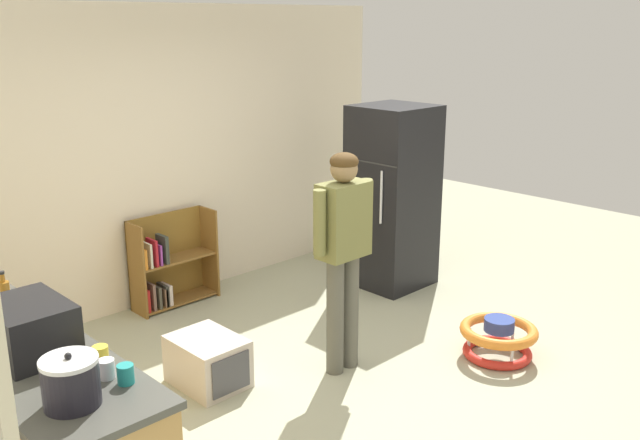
{
  "coord_description": "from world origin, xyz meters",
  "views": [
    {
      "loc": [
        -3.42,
        -3.18,
        2.56
      ],
      "look_at": [
        0.02,
        0.34,
        1.15
      ],
      "focal_mm": 39.35,
      "sensor_mm": 36.0,
      "label": 1
    }
  ],
  "objects_px": {
    "standing_person": "(343,243)",
    "microwave": "(29,328)",
    "kitchen_counter": "(34,425)",
    "bookshelf": "(167,267)",
    "crock_pot": "(71,382)",
    "teal_cup": "(126,374)",
    "banana_bunch": "(2,296)",
    "pet_carrier": "(208,361)",
    "baby_walker": "(498,338)",
    "yellow_cup": "(101,355)",
    "refrigerator": "(392,197)",
    "amber_bottle": "(4,295)",
    "white_cup": "(106,369)"
  },
  "relations": [
    {
      "from": "crock_pot",
      "to": "banana_bunch",
      "type": "bearing_deg",
      "value": 80.5
    },
    {
      "from": "crock_pot",
      "to": "baby_walker",
      "type": "bearing_deg",
      "value": -2.62
    },
    {
      "from": "standing_person",
      "to": "microwave",
      "type": "height_order",
      "value": "standing_person"
    },
    {
      "from": "kitchen_counter",
      "to": "microwave",
      "type": "height_order",
      "value": "microwave"
    },
    {
      "from": "kitchen_counter",
      "to": "baby_walker",
      "type": "relative_size",
      "value": 3.36
    },
    {
      "from": "kitchen_counter",
      "to": "banana_bunch",
      "type": "height_order",
      "value": "banana_bunch"
    },
    {
      "from": "refrigerator",
      "to": "bookshelf",
      "type": "height_order",
      "value": "refrigerator"
    },
    {
      "from": "bookshelf",
      "to": "yellow_cup",
      "type": "distance_m",
      "value": 2.97
    },
    {
      "from": "standing_person",
      "to": "bookshelf",
      "type": "bearing_deg",
      "value": 97.26
    },
    {
      "from": "bookshelf",
      "to": "banana_bunch",
      "type": "bearing_deg",
      "value": -148.91
    },
    {
      "from": "pet_carrier",
      "to": "banana_bunch",
      "type": "distance_m",
      "value": 1.48
    },
    {
      "from": "bookshelf",
      "to": "baby_walker",
      "type": "height_order",
      "value": "bookshelf"
    },
    {
      "from": "banana_bunch",
      "to": "pet_carrier",
      "type": "bearing_deg",
      "value": -17.05
    },
    {
      "from": "baby_walker",
      "to": "bookshelf",
      "type": "bearing_deg",
      "value": 115.05
    },
    {
      "from": "baby_walker",
      "to": "pet_carrier",
      "type": "bearing_deg",
      "value": 146.81
    },
    {
      "from": "bookshelf",
      "to": "banana_bunch",
      "type": "height_order",
      "value": "banana_bunch"
    },
    {
      "from": "amber_bottle",
      "to": "standing_person",
      "type": "bearing_deg",
      "value": -18.51
    },
    {
      "from": "pet_carrier",
      "to": "crock_pot",
      "type": "relative_size",
      "value": 2.14
    },
    {
      "from": "bookshelf",
      "to": "teal_cup",
      "type": "distance_m",
      "value": 3.19
    },
    {
      "from": "standing_person",
      "to": "baby_walker",
      "type": "relative_size",
      "value": 2.76
    },
    {
      "from": "yellow_cup",
      "to": "white_cup",
      "type": "relative_size",
      "value": 1.0
    },
    {
      "from": "kitchen_counter",
      "to": "bookshelf",
      "type": "relative_size",
      "value": 2.39
    },
    {
      "from": "refrigerator",
      "to": "baby_walker",
      "type": "relative_size",
      "value": 2.95
    },
    {
      "from": "crock_pot",
      "to": "teal_cup",
      "type": "xyz_separation_m",
      "value": [
        0.27,
        0.01,
        -0.07
      ]
    },
    {
      "from": "pet_carrier",
      "to": "crock_pot",
      "type": "distance_m",
      "value": 2.0
    },
    {
      "from": "crock_pot",
      "to": "pet_carrier",
      "type": "bearing_deg",
      "value": 36.33
    },
    {
      "from": "refrigerator",
      "to": "crock_pot",
      "type": "bearing_deg",
      "value": -159.55
    },
    {
      "from": "standing_person",
      "to": "microwave",
      "type": "distance_m",
      "value": 2.26
    },
    {
      "from": "amber_bottle",
      "to": "yellow_cup",
      "type": "distance_m",
      "value": 1.01
    },
    {
      "from": "kitchen_counter",
      "to": "baby_walker",
      "type": "distance_m",
      "value": 3.4
    },
    {
      "from": "baby_walker",
      "to": "crock_pot",
      "type": "height_order",
      "value": "crock_pot"
    },
    {
      "from": "baby_walker",
      "to": "amber_bottle",
      "type": "xyz_separation_m",
      "value": [
        -3.15,
        1.43,
        0.84
      ]
    },
    {
      "from": "standing_person",
      "to": "white_cup",
      "type": "bearing_deg",
      "value": -167.99
    },
    {
      "from": "kitchen_counter",
      "to": "yellow_cup",
      "type": "bearing_deg",
      "value": -63.02
    },
    {
      "from": "amber_bottle",
      "to": "white_cup",
      "type": "distance_m",
      "value": 1.17
    },
    {
      "from": "yellow_cup",
      "to": "teal_cup",
      "type": "xyz_separation_m",
      "value": [
        -0.01,
        -0.26,
        0.0
      ]
    },
    {
      "from": "bookshelf",
      "to": "baby_walker",
      "type": "distance_m",
      "value": 3.0
    },
    {
      "from": "crock_pot",
      "to": "yellow_cup",
      "type": "distance_m",
      "value": 0.39
    },
    {
      "from": "yellow_cup",
      "to": "bookshelf",
      "type": "bearing_deg",
      "value": 51.8
    },
    {
      "from": "crock_pot",
      "to": "microwave",
      "type": "bearing_deg",
      "value": 82.83
    },
    {
      "from": "banana_bunch",
      "to": "kitchen_counter",
      "type": "bearing_deg",
      "value": -103.16
    },
    {
      "from": "microwave",
      "to": "teal_cup",
      "type": "distance_m",
      "value": 0.65
    },
    {
      "from": "standing_person",
      "to": "teal_cup",
      "type": "distance_m",
      "value": 2.14
    },
    {
      "from": "standing_person",
      "to": "teal_cup",
      "type": "height_order",
      "value": "standing_person"
    },
    {
      "from": "amber_bottle",
      "to": "teal_cup",
      "type": "distance_m",
      "value": 1.28
    },
    {
      "from": "microwave",
      "to": "white_cup",
      "type": "distance_m",
      "value": 0.54
    },
    {
      "from": "bookshelf",
      "to": "amber_bottle",
      "type": "distance_m",
      "value": 2.36
    },
    {
      "from": "standing_person",
      "to": "amber_bottle",
      "type": "relative_size",
      "value": 6.77
    },
    {
      "from": "bookshelf",
      "to": "standing_person",
      "type": "distance_m",
      "value": 2.11
    },
    {
      "from": "pet_carrier",
      "to": "amber_bottle",
      "type": "distance_m",
      "value": 1.52
    }
  ]
}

